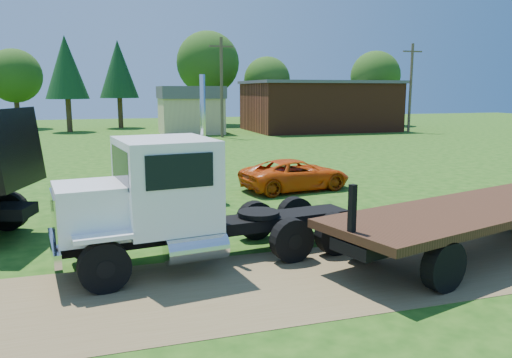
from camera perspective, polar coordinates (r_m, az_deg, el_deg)
name	(u,v)px	position (r m, az deg, el deg)	size (l,w,h in m)	color
ground	(325,277)	(11.95, 7.86, -11.07)	(140.00, 140.00, 0.00)	#1C4910
dirt_track	(325,277)	(11.95, 7.86, -11.04)	(120.00, 4.20, 0.01)	brown
white_semi_tractor	(170,202)	(12.38, -9.79, -2.61)	(7.93, 3.52, 4.69)	black
orange_pickup	(296,175)	(21.79, 4.55, 0.50)	(2.24, 4.86, 1.35)	#D44809
flatbed_trailer	(475,217)	(14.40, 23.78, -4.01)	(9.49, 5.02, 2.33)	#351F11
spectator_b	(214,180)	(19.21, -4.80, -0.11)	(0.88, 0.68, 1.81)	#999999
brick_building	(319,106)	(55.03, 7.19, 8.32)	(15.40, 10.40, 5.30)	maroon
tan_shed	(191,109)	(50.86, -7.46, 7.91)	(6.20, 5.40, 4.70)	tan
utility_poles	(222,86)	(46.33, -3.95, 10.59)	(42.20, 0.28, 9.00)	#4A3D29
tree_row	(175,71)	(60.43, -9.28, 12.03)	(54.21, 13.52, 11.54)	#3A2A17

